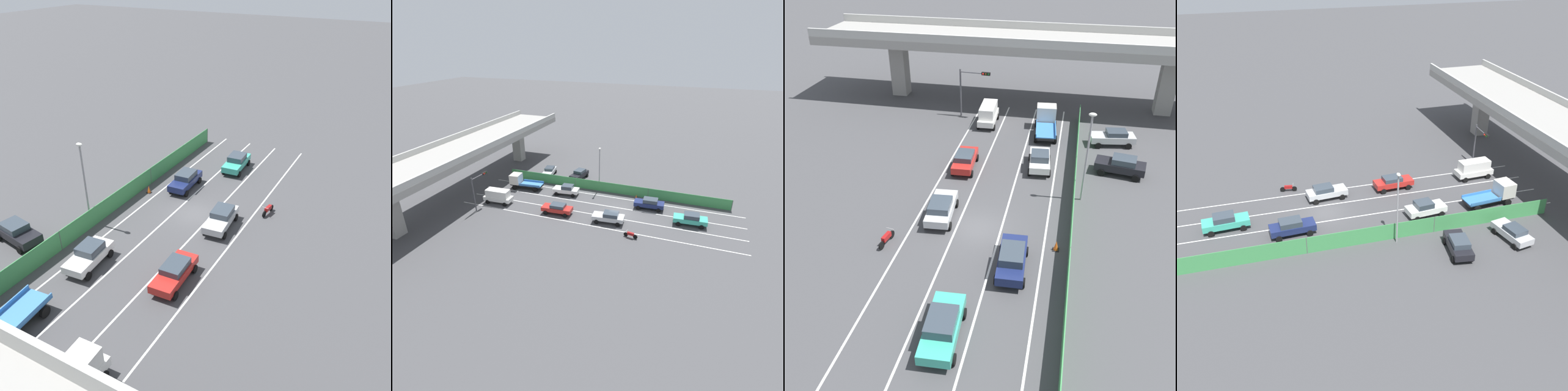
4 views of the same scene
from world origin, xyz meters
TOP-DOWN VIEW (x-y plane):
  - ground_plane at (0.00, 0.00)m, footprint 300.00×300.00m
  - lane_line_left_edge at (-4.93, 3.36)m, footprint 0.14×42.71m
  - lane_line_mid_left at (-1.64, 3.36)m, footprint 0.14×42.71m
  - lane_line_mid_right at (1.64, 3.36)m, footprint 0.14×42.71m
  - lane_line_right_edge at (4.93, 3.36)m, footprint 0.14×42.71m
  - green_fence at (6.70, 3.36)m, footprint 0.10×38.81m
  - car_taxi_teal at (0.23, -10.33)m, footprint 2.28×4.78m
  - car_sedan_navy at (3.07, -3.96)m, footprint 2.16×4.64m
  - car_sedan_white at (3.44, 10.16)m, footprint 2.33×4.41m
  - car_sedan_silver at (-3.11, 0.74)m, footprint 2.34×4.66m
  - car_van_white at (-3.15, 19.21)m, footprint 2.13×4.63m
  - car_sedan_red at (-3.22, 8.80)m, footprint 2.15×4.66m
  - motorcycle at (-6.00, -3.14)m, footprint 0.60×1.94m
  - parked_sedan_dark at (10.62, 10.63)m, footprint 4.57×2.55m
  - street_lamp at (7.33, 5.62)m, footprint 0.60×0.36m
  - traffic_cone at (5.78, -1.34)m, footprint 0.47×0.47m

SIDE VIEW (x-z plane):
  - ground_plane at x=0.00m, z-range 0.00..0.00m
  - lane_line_left_edge at x=-4.93m, z-range 0.00..0.01m
  - lane_line_mid_left at x=-1.64m, z-range 0.00..0.01m
  - lane_line_mid_right at x=1.64m, z-range 0.00..0.01m
  - lane_line_right_edge at x=4.93m, z-range 0.00..0.01m
  - traffic_cone at x=5.78m, z-range -0.02..0.72m
  - motorcycle at x=-6.00m, z-range -0.01..0.93m
  - green_fence at x=6.70m, z-range 0.00..1.77m
  - car_sedan_red at x=-3.22m, z-range 0.10..1.68m
  - car_sedan_silver at x=-3.11m, z-range 0.09..1.71m
  - car_sedan_white at x=3.44m, z-range 0.07..1.76m
  - car_taxi_teal at x=0.23m, z-range 0.08..1.78m
  - car_sedan_navy at x=3.07m, z-range 0.09..1.78m
  - parked_sedan_dark at x=10.62m, z-range 0.09..1.79m
  - car_van_white at x=-3.15m, z-range 0.14..2.40m
  - street_lamp at x=7.33m, z-range 0.77..8.32m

